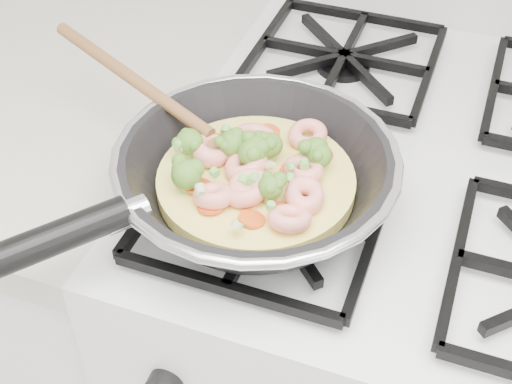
% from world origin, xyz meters
% --- Properties ---
extents(stove, '(0.60, 0.60, 0.92)m').
position_xyz_m(stove, '(0.00, 1.70, 0.46)').
color(stove, white).
rests_on(stove, ground).
extents(skillet, '(0.42, 0.40, 0.08)m').
position_xyz_m(skillet, '(-0.17, 1.55, 0.96)').
color(skillet, black).
rests_on(skillet, stove).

